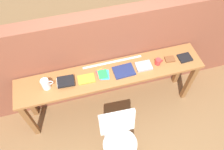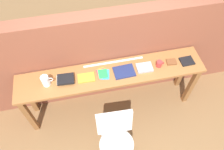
{
  "view_description": "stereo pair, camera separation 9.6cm",
  "coord_description": "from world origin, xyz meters",
  "px_view_note": "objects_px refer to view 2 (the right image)",
  "views": [
    {
      "loc": [
        -0.43,
        -1.32,
        3.2
      ],
      "look_at": [
        0.0,
        0.25,
        0.9
      ],
      "focal_mm": 35.0,
      "sensor_mm": 36.0,
      "label": 1
    },
    {
      "loc": [
        -0.33,
        -1.34,
        3.2
      ],
      "look_at": [
        0.0,
        0.25,
        0.9
      ],
      "focal_mm": 35.0,
      "sensor_mm": 36.0,
      "label": 2
    }
  ],
  "objects_px": {
    "book_stack_leftmost": "(65,79)",
    "leather_journal_brown": "(171,62)",
    "magazine_cycling": "(86,78)",
    "chair_white_moulded": "(116,137)",
    "pamphlet_pile_colourful": "(103,74)",
    "mug": "(159,64)",
    "book_open_centre": "(124,72)",
    "book_repair_rightmost": "(187,61)",
    "pitcher_white": "(46,81)"
  },
  "relations": [
    {
      "from": "chair_white_moulded",
      "to": "pitcher_white",
      "type": "height_order",
      "value": "pitcher_white"
    },
    {
      "from": "magazine_cycling",
      "to": "mug",
      "type": "distance_m",
      "value": 0.98
    },
    {
      "from": "chair_white_moulded",
      "to": "book_repair_rightmost",
      "type": "height_order",
      "value": "book_repair_rightmost"
    },
    {
      "from": "pitcher_white",
      "to": "pamphlet_pile_colourful",
      "type": "height_order",
      "value": "pitcher_white"
    },
    {
      "from": "chair_white_moulded",
      "to": "pamphlet_pile_colourful",
      "type": "distance_m",
      "value": 0.82
    },
    {
      "from": "book_stack_leftmost",
      "to": "mug",
      "type": "distance_m",
      "value": 1.24
    },
    {
      "from": "pamphlet_pile_colourful",
      "to": "chair_white_moulded",
      "type": "bearing_deg",
      "value": -88.47
    },
    {
      "from": "magazine_cycling",
      "to": "book_open_centre",
      "type": "xyz_separation_m",
      "value": [
        0.5,
        -0.01,
        0.0
      ]
    },
    {
      "from": "chair_white_moulded",
      "to": "pitcher_white",
      "type": "distance_m",
      "value": 1.12
    },
    {
      "from": "pitcher_white",
      "to": "mug",
      "type": "xyz_separation_m",
      "value": [
        1.48,
        -0.01,
        -0.03
      ]
    },
    {
      "from": "chair_white_moulded",
      "to": "pamphlet_pile_colourful",
      "type": "relative_size",
      "value": 4.26
    },
    {
      "from": "magazine_cycling",
      "to": "leather_journal_brown",
      "type": "distance_m",
      "value": 1.16
    },
    {
      "from": "pitcher_white",
      "to": "book_stack_leftmost",
      "type": "xyz_separation_m",
      "value": [
        0.24,
        0.0,
        -0.05
      ]
    },
    {
      "from": "pitcher_white",
      "to": "magazine_cycling",
      "type": "xyz_separation_m",
      "value": [
        0.5,
        -0.01,
        -0.07
      ]
    },
    {
      "from": "mug",
      "to": "chair_white_moulded",
      "type": "bearing_deg",
      "value": -136.13
    },
    {
      "from": "chair_white_moulded",
      "to": "book_open_centre",
      "type": "bearing_deg",
      "value": 69.75
    },
    {
      "from": "pitcher_white",
      "to": "book_repair_rightmost",
      "type": "height_order",
      "value": "pitcher_white"
    },
    {
      "from": "magazine_cycling",
      "to": "pamphlet_pile_colourful",
      "type": "xyz_separation_m",
      "value": [
        0.22,
        0.02,
        -0.0
      ]
    },
    {
      "from": "book_stack_leftmost",
      "to": "mug",
      "type": "height_order",
      "value": "mug"
    },
    {
      "from": "chair_white_moulded",
      "to": "magazine_cycling",
      "type": "bearing_deg",
      "value": 108.55
    },
    {
      "from": "leather_journal_brown",
      "to": "book_repair_rightmost",
      "type": "bearing_deg",
      "value": -2.45
    },
    {
      "from": "book_repair_rightmost",
      "to": "pamphlet_pile_colourful",
      "type": "bearing_deg",
      "value": 176.85
    },
    {
      "from": "chair_white_moulded",
      "to": "book_stack_leftmost",
      "type": "bearing_deg",
      "value": 124.69
    },
    {
      "from": "pitcher_white",
      "to": "pamphlet_pile_colourful",
      "type": "distance_m",
      "value": 0.72
    },
    {
      "from": "pitcher_white",
      "to": "pamphlet_pile_colourful",
      "type": "bearing_deg",
      "value": 0.86
    },
    {
      "from": "magazine_cycling",
      "to": "pamphlet_pile_colourful",
      "type": "relative_size",
      "value": 1.05
    },
    {
      "from": "chair_white_moulded",
      "to": "book_repair_rightmost",
      "type": "distance_m",
      "value": 1.38
    },
    {
      "from": "magazine_cycling",
      "to": "book_stack_leftmost",
      "type": "bearing_deg",
      "value": 179.2
    },
    {
      "from": "book_open_centre",
      "to": "book_repair_rightmost",
      "type": "distance_m",
      "value": 0.88
    },
    {
      "from": "magazine_cycling",
      "to": "pamphlet_pile_colourful",
      "type": "height_order",
      "value": "magazine_cycling"
    },
    {
      "from": "chair_white_moulded",
      "to": "pitcher_white",
      "type": "xyz_separation_m",
      "value": [
        -0.74,
        0.72,
        0.43
      ]
    },
    {
      "from": "pamphlet_pile_colourful",
      "to": "leather_journal_brown",
      "type": "xyz_separation_m",
      "value": [
        0.94,
        0.0,
        0.0
      ]
    },
    {
      "from": "pamphlet_pile_colourful",
      "to": "book_repair_rightmost",
      "type": "bearing_deg",
      "value": -1.38
    },
    {
      "from": "pitcher_white",
      "to": "book_repair_rightmost",
      "type": "relative_size",
      "value": 1.03
    },
    {
      "from": "book_stack_leftmost",
      "to": "magazine_cycling",
      "type": "height_order",
      "value": "book_stack_leftmost"
    },
    {
      "from": "mug",
      "to": "book_open_centre",
      "type": "bearing_deg",
      "value": -179.42
    },
    {
      "from": "book_open_centre",
      "to": "mug",
      "type": "bearing_deg",
      "value": -1.43
    },
    {
      "from": "pitcher_white",
      "to": "book_open_centre",
      "type": "distance_m",
      "value": 1.0
    },
    {
      "from": "pitcher_white",
      "to": "chair_white_moulded",
      "type": "bearing_deg",
      "value": -44.38
    },
    {
      "from": "mug",
      "to": "leather_journal_brown",
      "type": "xyz_separation_m",
      "value": [
        0.19,
        0.02,
        -0.03
      ]
    },
    {
      "from": "leather_journal_brown",
      "to": "book_open_centre",
      "type": "bearing_deg",
      "value": -172.2
    },
    {
      "from": "pitcher_white",
      "to": "leather_journal_brown",
      "type": "relative_size",
      "value": 1.41
    },
    {
      "from": "pitcher_white",
      "to": "magazine_cycling",
      "type": "height_order",
      "value": "pitcher_white"
    },
    {
      "from": "book_open_centre",
      "to": "book_stack_leftmost",
      "type": "bearing_deg",
      "value": 176.64
    },
    {
      "from": "mug",
      "to": "book_repair_rightmost",
      "type": "bearing_deg",
      "value": -1.09
    },
    {
      "from": "pitcher_white",
      "to": "leather_journal_brown",
      "type": "bearing_deg",
      "value": 0.43
    },
    {
      "from": "chair_white_moulded",
      "to": "leather_journal_brown",
      "type": "bearing_deg",
      "value": 38.39
    },
    {
      "from": "pamphlet_pile_colourful",
      "to": "book_repair_rightmost",
      "type": "distance_m",
      "value": 1.16
    },
    {
      "from": "book_stack_leftmost",
      "to": "leather_journal_brown",
      "type": "distance_m",
      "value": 1.43
    },
    {
      "from": "book_stack_leftmost",
      "to": "magazine_cycling",
      "type": "xyz_separation_m",
      "value": [
        0.26,
        -0.01,
        -0.02
      ]
    }
  ]
}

